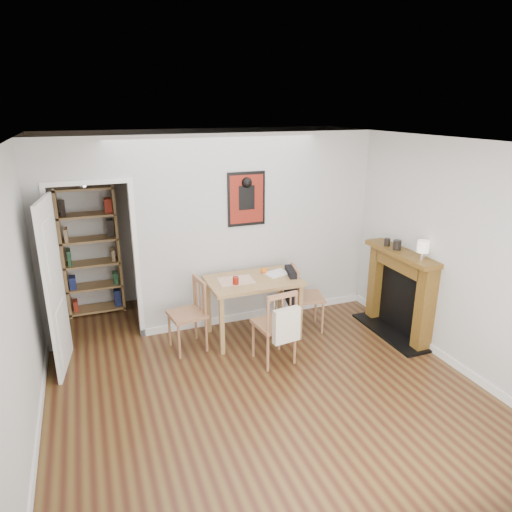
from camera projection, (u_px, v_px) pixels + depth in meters
name	position (u px, v px, depth m)	size (l,w,h in m)	color
ground	(254.00, 373.00, 5.25)	(5.20, 5.20, 0.00)	brown
room_shell	(225.00, 234.00, 6.06)	(5.20, 5.20, 5.20)	#B9B9B7
dining_table	(253.00, 286.00, 5.88)	(1.18, 0.75, 0.80)	#A5874D
chair_left	(187.00, 315.00, 5.64)	(0.52, 0.52, 0.92)	#A26E4B
chair_right	(306.00, 297.00, 6.15)	(0.60, 0.55, 0.91)	#A26E4B
chair_front	(275.00, 325.00, 5.35)	(0.52, 0.58, 0.94)	#A26E4B
bookshelf	(91.00, 251.00, 6.55)	(0.79, 0.32, 1.89)	#A5874D
fireplace	(400.00, 290.00, 6.00)	(0.45, 1.25, 1.16)	brown
red_glass	(236.00, 281.00, 5.67)	(0.08, 0.08, 0.10)	maroon
orange_fruit	(264.00, 271.00, 6.03)	(0.08, 0.08, 0.08)	#E55F0C
placemat	(236.00, 280.00, 5.80)	(0.44, 0.33, 0.00)	#F2E0C7
notebook	(277.00, 273.00, 6.03)	(0.31, 0.23, 0.02)	white
mantel_lamp	(423.00, 248.00, 5.49)	(0.14, 0.14, 0.22)	silver
ceramic_jar_a	(397.00, 245.00, 5.85)	(0.10, 0.10, 0.13)	black
ceramic_jar_b	(387.00, 242.00, 6.02)	(0.08, 0.08, 0.10)	black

